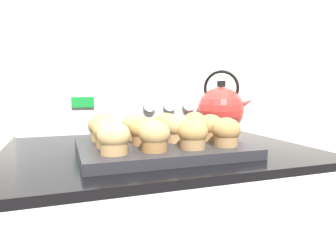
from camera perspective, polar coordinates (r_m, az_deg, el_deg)
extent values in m
cube|color=white|center=(1.11, -7.80, 14.08)|extent=(8.00, 0.05, 2.40)
cube|color=black|center=(0.80, -2.60, -4.31)|extent=(0.74, 0.61, 0.02)
cube|color=white|center=(1.05, -7.04, 3.94)|extent=(0.73, 0.05, 0.18)
cube|color=green|center=(1.00, -15.94, 4.38)|extent=(0.07, 0.01, 0.03)
cylinder|color=white|center=(1.03, -3.62, 3.91)|extent=(0.04, 0.02, 0.04)
cylinder|color=white|center=(1.05, 0.21, 3.99)|extent=(0.04, 0.02, 0.04)
cylinder|color=white|center=(1.08, 3.88, 4.05)|extent=(0.04, 0.02, 0.04)
cylinder|color=white|center=(1.11, 7.35, 4.10)|extent=(0.04, 0.02, 0.04)
cube|color=#28282D|center=(0.70, -1.33, -4.15)|extent=(0.38, 0.29, 0.02)
cylinder|color=tan|center=(0.59, -10.23, -4.00)|extent=(0.05, 0.05, 0.03)
ellipsoid|color=tan|center=(0.59, -10.28, -1.78)|extent=(0.06, 0.06, 0.05)
cylinder|color=olive|center=(0.61, -2.60, -3.56)|extent=(0.05, 0.05, 0.03)
ellipsoid|color=tan|center=(0.61, -2.61, -1.41)|extent=(0.06, 0.06, 0.05)
cylinder|color=#A37A4C|center=(0.64, 4.71, -3.11)|extent=(0.05, 0.05, 0.03)
ellipsoid|color=tan|center=(0.63, 4.73, -1.05)|extent=(0.06, 0.06, 0.05)
cylinder|color=#A37A4C|center=(0.68, 10.95, -2.62)|extent=(0.05, 0.05, 0.03)
ellipsoid|color=#B2844C|center=(0.67, 10.99, -0.67)|extent=(0.06, 0.06, 0.05)
cylinder|color=olive|center=(0.67, -11.41, -2.72)|extent=(0.05, 0.05, 0.03)
ellipsoid|color=tan|center=(0.67, -11.46, -0.76)|extent=(0.06, 0.06, 0.05)
cylinder|color=olive|center=(0.69, -4.73, -2.38)|extent=(0.05, 0.05, 0.03)
ellipsoid|color=tan|center=(0.68, -4.75, -0.47)|extent=(0.06, 0.06, 0.05)
cylinder|color=tan|center=(0.72, 1.88, -1.97)|extent=(0.05, 0.05, 0.03)
ellipsoid|color=tan|center=(0.71, 1.89, -0.13)|extent=(0.06, 0.06, 0.05)
cylinder|color=#A37A4C|center=(0.75, 8.03, -1.60)|extent=(0.05, 0.05, 0.03)
ellipsoid|color=tan|center=(0.75, 8.06, 0.15)|extent=(0.06, 0.06, 0.05)
cylinder|color=#A37A4C|center=(0.75, -12.55, -1.67)|extent=(0.05, 0.05, 0.03)
ellipsoid|color=tan|center=(0.75, -12.60, 0.08)|extent=(0.06, 0.06, 0.05)
cylinder|color=tan|center=(0.77, -6.35, -1.36)|extent=(0.05, 0.05, 0.03)
ellipsoid|color=tan|center=(0.77, -6.38, 0.35)|extent=(0.06, 0.06, 0.05)
cylinder|color=olive|center=(0.79, -0.34, -1.09)|extent=(0.05, 0.05, 0.03)
ellipsoid|color=tan|center=(0.79, -0.34, 0.58)|extent=(0.06, 0.06, 0.05)
cylinder|color=#A37A4C|center=(0.82, 5.04, -0.79)|extent=(0.05, 0.05, 0.03)
ellipsoid|color=tan|center=(0.82, 5.06, 0.81)|extent=(0.06, 0.06, 0.05)
sphere|color=red|center=(1.02, 10.01, 3.00)|extent=(0.15, 0.15, 0.15)
cylinder|color=black|center=(1.02, 10.12, 7.91)|extent=(0.03, 0.03, 0.02)
cone|color=red|center=(1.01, 14.04, 3.96)|extent=(0.08, 0.07, 0.06)
torus|color=black|center=(1.02, 10.10, 7.13)|extent=(0.10, 0.08, 0.12)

